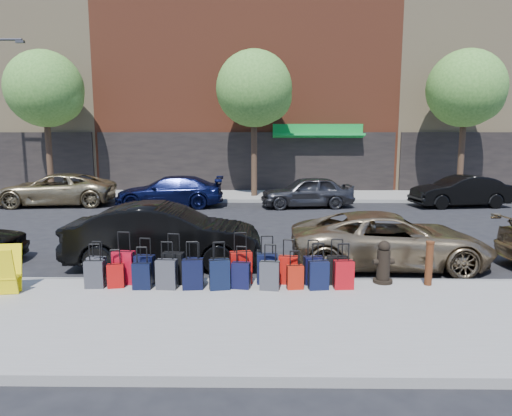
{
  "coord_description": "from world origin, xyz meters",
  "views": [
    {
      "loc": [
        0.88,
        -13.83,
        3.13
      ],
      "look_at": [
        0.73,
        -1.5,
        1.21
      ],
      "focal_mm": 32.0,
      "sensor_mm": 36.0,
      "label": 1
    }
  ],
  "objects_px": {
    "fire_hydrant": "(383,263)",
    "car_near_1": "(165,236)",
    "tree_right": "(469,91)",
    "car_far_3": "(460,191)",
    "display_rack": "(4,271)",
    "car_far_1": "(170,192)",
    "tree_center": "(257,91)",
    "car_near_2": "(390,240)",
    "suitcase_front_5": "(219,271)",
    "car_far_0": "(55,190)",
    "bollard": "(429,263)",
    "car_far_2": "(307,192)",
    "tree_left": "(48,91)"
  },
  "relations": [
    {
      "from": "tree_left",
      "to": "display_rack",
      "type": "xyz_separation_m",
      "value": [
        5.81,
        -14.96,
        -4.81
      ]
    },
    {
      "from": "tree_right",
      "to": "suitcase_front_5",
      "type": "height_order",
      "value": "tree_right"
    },
    {
      "from": "tree_left",
      "to": "tree_right",
      "type": "distance_m",
      "value": 21.0
    },
    {
      "from": "car_far_0",
      "to": "display_rack",
      "type": "bearing_deg",
      "value": 14.19
    },
    {
      "from": "car_near_1",
      "to": "car_far_3",
      "type": "bearing_deg",
      "value": -51.15
    },
    {
      "from": "tree_center",
      "to": "display_rack",
      "type": "height_order",
      "value": "tree_center"
    },
    {
      "from": "suitcase_front_5",
      "to": "car_far_2",
      "type": "xyz_separation_m",
      "value": [
        2.9,
        11.32,
        0.28
      ]
    },
    {
      "from": "car_far_1",
      "to": "fire_hydrant",
      "type": "bearing_deg",
      "value": 27.98
    },
    {
      "from": "display_rack",
      "to": "car_far_3",
      "type": "bearing_deg",
      "value": 33.01
    },
    {
      "from": "bollard",
      "to": "car_far_0",
      "type": "height_order",
      "value": "car_far_0"
    },
    {
      "from": "tree_center",
      "to": "car_near_2",
      "type": "bearing_deg",
      "value": -74.92
    },
    {
      "from": "car_far_1",
      "to": "car_far_3",
      "type": "xyz_separation_m",
      "value": [
        13.12,
        0.18,
        0.01
      ]
    },
    {
      "from": "tree_center",
      "to": "tree_right",
      "type": "relative_size",
      "value": 1.0
    },
    {
      "from": "car_near_2",
      "to": "car_far_1",
      "type": "height_order",
      "value": "car_far_1"
    },
    {
      "from": "tree_right",
      "to": "car_far_3",
      "type": "distance_m",
      "value": 5.61
    },
    {
      "from": "tree_left",
      "to": "car_far_3",
      "type": "xyz_separation_m",
      "value": [
        19.71,
        -2.78,
        -4.7
      ]
    },
    {
      "from": "suitcase_front_5",
      "to": "car_far_1",
      "type": "bearing_deg",
      "value": 101.51
    },
    {
      "from": "fire_hydrant",
      "to": "car_near_1",
      "type": "height_order",
      "value": "car_near_1"
    },
    {
      "from": "tree_center",
      "to": "car_near_1",
      "type": "xyz_separation_m",
      "value": [
        -2.11,
        -12.52,
        -4.65
      ]
    },
    {
      "from": "car_near_1",
      "to": "car_far_2",
      "type": "xyz_separation_m",
      "value": [
        4.38,
        9.53,
        -0.06
      ]
    },
    {
      "from": "tree_right",
      "to": "car_far_2",
      "type": "height_order",
      "value": "tree_right"
    },
    {
      "from": "tree_center",
      "to": "car_far_2",
      "type": "height_order",
      "value": "tree_center"
    },
    {
      "from": "car_far_1",
      "to": "car_near_1",
      "type": "bearing_deg",
      "value": 7.99
    },
    {
      "from": "suitcase_front_5",
      "to": "car_far_0",
      "type": "height_order",
      "value": "car_far_0"
    },
    {
      "from": "car_near_2",
      "to": "car_far_1",
      "type": "xyz_separation_m",
      "value": [
        -7.28,
        9.5,
        0.04
      ]
    },
    {
      "from": "tree_right",
      "to": "car_far_0",
      "type": "bearing_deg",
      "value": -172.61
    },
    {
      "from": "bollard",
      "to": "car_far_2",
      "type": "distance_m",
      "value": 11.43
    },
    {
      "from": "tree_right",
      "to": "display_rack",
      "type": "distance_m",
      "value": 21.85
    },
    {
      "from": "tree_center",
      "to": "car_far_2",
      "type": "relative_size",
      "value": 1.76
    },
    {
      "from": "fire_hydrant",
      "to": "car_near_2",
      "type": "bearing_deg",
      "value": 63.16
    },
    {
      "from": "car_far_1",
      "to": "car_far_3",
      "type": "bearing_deg",
      "value": 88.07
    },
    {
      "from": "bollard",
      "to": "suitcase_front_5",
      "type": "bearing_deg",
      "value": 179.58
    },
    {
      "from": "car_near_1",
      "to": "car_far_2",
      "type": "bearing_deg",
      "value": -26.56
    },
    {
      "from": "suitcase_front_5",
      "to": "display_rack",
      "type": "bearing_deg",
      "value": -175.66
    },
    {
      "from": "display_rack",
      "to": "car_far_2",
      "type": "xyz_separation_m",
      "value": [
        6.96,
        11.96,
        0.1
      ]
    },
    {
      "from": "tree_center",
      "to": "tree_right",
      "type": "height_order",
      "value": "same"
    },
    {
      "from": "suitcase_front_5",
      "to": "bollard",
      "type": "distance_m",
      "value": 4.26
    },
    {
      "from": "display_rack",
      "to": "fire_hydrant",
      "type": "bearing_deg",
      "value": -2.4
    },
    {
      "from": "tree_left",
      "to": "car_far_1",
      "type": "xyz_separation_m",
      "value": [
        6.59,
        -2.97,
        -4.71
      ]
    },
    {
      "from": "car_far_3",
      "to": "tree_left",
      "type": "bearing_deg",
      "value": -105.8
    },
    {
      "from": "fire_hydrant",
      "to": "car_far_1",
      "type": "bearing_deg",
      "value": 113.14
    },
    {
      "from": "tree_left",
      "to": "car_near_1",
      "type": "bearing_deg",
      "value": -56.17
    },
    {
      "from": "tree_center",
      "to": "display_rack",
      "type": "bearing_deg",
      "value": -107.39
    },
    {
      "from": "car_far_1",
      "to": "car_far_2",
      "type": "distance_m",
      "value": 6.19
    },
    {
      "from": "bollard",
      "to": "car_far_2",
      "type": "relative_size",
      "value": 0.22
    },
    {
      "from": "car_far_3",
      "to": "car_near_1",
      "type": "bearing_deg",
      "value": -57.04
    },
    {
      "from": "suitcase_front_5",
      "to": "car_far_3",
      "type": "bearing_deg",
      "value": 44.87
    },
    {
      "from": "display_rack",
      "to": "car_near_2",
      "type": "bearing_deg",
      "value": 8.96
    },
    {
      "from": "fire_hydrant",
      "to": "display_rack",
      "type": "xyz_separation_m",
      "value": [
        -7.44,
        -0.76,
        0.04
      ]
    },
    {
      "from": "car_near_2",
      "to": "car_far_3",
      "type": "xyz_separation_m",
      "value": [
        5.85,
        9.69,
        0.05
      ]
    }
  ]
}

